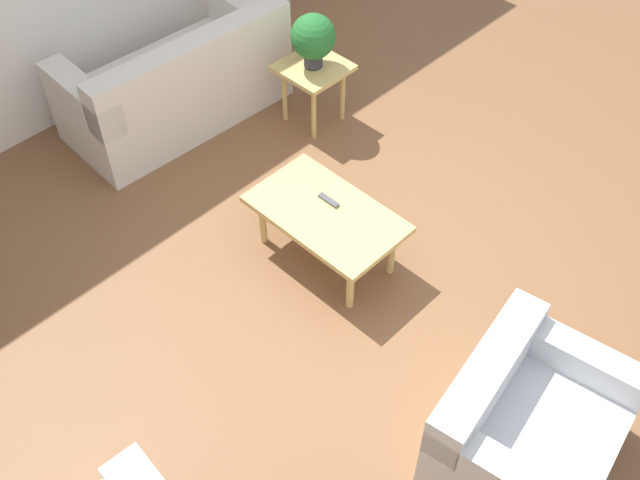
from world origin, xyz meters
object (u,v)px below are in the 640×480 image
armchair (525,426)px  side_table_plant (313,75)px  sofa (178,85)px  potted_plant (313,38)px  coffee_table (326,217)px

armchair → side_table_plant: (2.86, -1.30, 0.15)m
sofa → side_table_plant: (-0.77, -0.73, 0.10)m
potted_plant → side_table_plant: bearing=90.0°
coffee_table → potted_plant: bearing=-42.2°
sofa → potted_plant: bearing=135.9°
armchair → potted_plant: potted_plant is taller
side_table_plant → coffee_table: bearing=137.8°
sofa → armchair: sofa is taller
potted_plant → armchair: bearing=155.5°
armchair → side_table_plant: armchair is taller
potted_plant → coffee_table: bearing=137.8°
sofa → armchair: size_ratio=1.61×
side_table_plant → armchair: bearing=155.5°
side_table_plant → potted_plant: size_ratio=1.20×
coffee_table → potted_plant: potted_plant is taller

